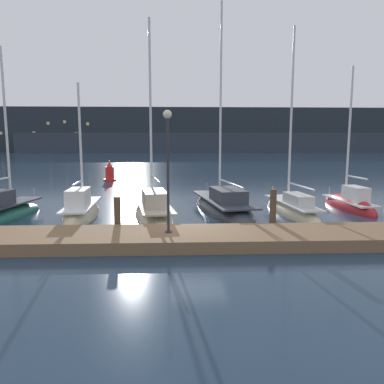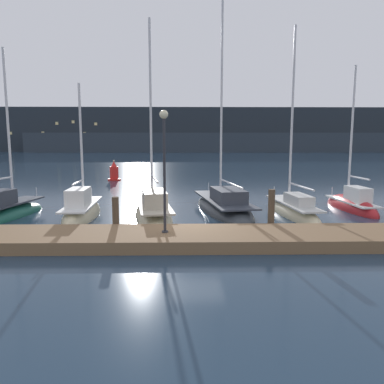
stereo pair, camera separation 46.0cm
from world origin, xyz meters
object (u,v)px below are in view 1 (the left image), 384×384
object	(u,v)px
sailboat_berth_5	(153,213)
sailboat_berth_7	(292,212)
sailboat_berth_3	(6,215)
sailboat_berth_6	(223,208)
channel_buoy	(110,173)
dock_lamppost	(168,153)
sailboat_berth_4	(81,214)
sailboat_berth_8	(349,206)

from	to	relation	value
sailboat_berth_5	sailboat_berth_7	size ratio (longest dim) A/B	1.01
sailboat_berth_3	sailboat_berth_6	distance (m)	11.20
sailboat_berth_5	channel_buoy	xyz separation A→B (m)	(-5.07, 16.67, 0.53)
dock_lamppost	sailboat_berth_4	bearing A→B (deg)	131.71
sailboat_berth_3	channel_buoy	world-z (taller)	sailboat_berth_3
sailboat_berth_3	sailboat_berth_4	distance (m)	3.70
sailboat_berth_4	sailboat_berth_5	distance (m)	3.63
sailboat_berth_4	sailboat_berth_5	size ratio (longest dim) A/B	0.72
sailboat_berth_8	dock_lamppost	bearing A→B (deg)	-146.50
sailboat_berth_5	channel_buoy	bearing A→B (deg)	106.93
sailboat_berth_3	dock_lamppost	world-z (taller)	sailboat_berth_3
sailboat_berth_5	dock_lamppost	distance (m)	5.98
sailboat_berth_4	sailboat_berth_6	bearing A→B (deg)	11.61
sailboat_berth_4	channel_buoy	distance (m)	16.65
sailboat_berth_5	sailboat_berth_7	world-z (taller)	sailboat_berth_5
sailboat_berth_6	channel_buoy	bearing A→B (deg)	120.37
sailboat_berth_3	sailboat_berth_5	distance (m)	7.33
sailboat_berth_3	sailboat_berth_7	bearing A→B (deg)	1.67
sailboat_berth_4	dock_lamppost	distance (m)	7.51
sailboat_berth_6	dock_lamppost	distance (m)	7.89
sailboat_berth_3	sailboat_berth_4	world-z (taller)	sailboat_berth_3
channel_buoy	sailboat_berth_5	bearing A→B (deg)	-73.07
sailboat_berth_6	sailboat_berth_8	xyz separation A→B (m)	(7.18, 0.11, 0.00)
sailboat_berth_4	sailboat_berth_3	bearing A→B (deg)	-178.21
sailboat_berth_3	channel_buoy	distance (m)	16.85
sailboat_berth_4	sailboat_berth_8	distance (m)	14.65
sailboat_berth_8	channel_buoy	distance (m)	21.91
sailboat_berth_5	sailboat_berth_6	xyz separation A→B (m)	(3.75, 1.61, -0.05)
sailboat_berth_3	dock_lamppost	xyz separation A→B (m)	(8.19, -4.92, 3.25)
sailboat_berth_5	channel_buoy	world-z (taller)	sailboat_berth_5
sailboat_berth_6	sailboat_berth_4	bearing A→B (deg)	-168.39
dock_lamppost	channel_buoy	bearing A→B (deg)	105.35
channel_buoy	dock_lamppost	bearing A→B (deg)	-74.65
sailboat_berth_3	sailboat_berth_4	bearing A→B (deg)	1.79
sailboat_berth_7	sailboat_berth_3	bearing A→B (deg)	-178.33
sailboat_berth_8	sailboat_berth_6	bearing A→B (deg)	-179.13
channel_buoy	dock_lamppost	size ratio (longest dim) A/B	0.43
sailboat_berth_6	channel_buoy	size ratio (longest dim) A/B	6.16
sailboat_berth_6	dock_lamppost	bearing A→B (deg)	-113.79
sailboat_berth_4	sailboat_berth_7	world-z (taller)	sailboat_berth_7
sailboat_berth_7	dock_lamppost	xyz separation A→B (m)	(-6.38, -5.35, 3.30)
sailboat_berth_4	dock_lamppost	xyz separation A→B (m)	(4.49, -5.04, 3.29)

